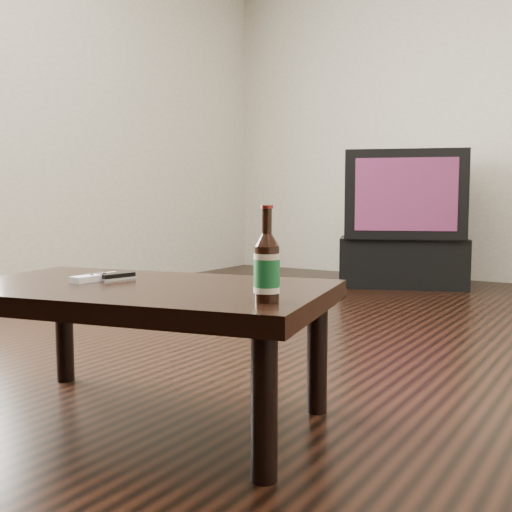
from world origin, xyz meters
The scene contains 7 objects.
floor centered at (0.00, 0.00, -0.01)m, with size 5.00×6.00×0.01m, color black.
tv_stand centered at (-0.68, 2.38, 0.18)m, with size 0.91×0.45×0.36m, color black.
tv centered at (-0.68, 2.38, 0.68)m, with size 0.98×0.80×0.63m.
coffee_table centered at (-0.39, -0.68, 0.34)m, with size 1.16×0.83×0.39m.
beer_bottle centered at (0.06, -0.73, 0.48)m, with size 0.07×0.07×0.23m.
phone centered at (-0.54, -0.63, 0.40)m, with size 0.08×0.12×0.02m.
remote centered at (-0.57, -0.68, 0.40)m, with size 0.06×0.17×0.02m.
Camera 1 is at (0.79, -1.92, 0.63)m, focal length 42.00 mm.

